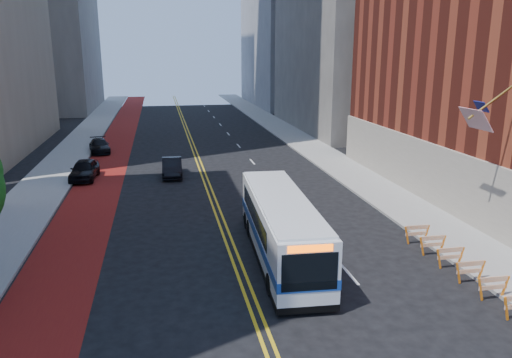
{
  "coord_description": "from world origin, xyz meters",
  "views": [
    {
      "loc": [
        -3.29,
        -13.58,
        9.81
      ],
      "look_at": [
        0.88,
        8.0,
        4.14
      ],
      "focal_mm": 35.0,
      "sensor_mm": 36.0,
      "label": 1
    }
  ],
  "objects_px": {
    "car_a": "(84,170)",
    "car_c": "(99,146)",
    "car_b": "(172,167)",
    "transit_bus": "(281,226)"
  },
  "relations": [
    {
      "from": "transit_bus",
      "to": "car_a",
      "type": "xyz_separation_m",
      "value": [
        -11.48,
        17.86,
        -0.84
      ]
    },
    {
      "from": "transit_bus",
      "to": "car_a",
      "type": "height_order",
      "value": "transit_bus"
    },
    {
      "from": "car_a",
      "to": "car_b",
      "type": "bearing_deg",
      "value": 1.3
    },
    {
      "from": "car_a",
      "to": "car_b",
      "type": "relative_size",
      "value": 1.03
    },
    {
      "from": "transit_bus",
      "to": "car_c",
      "type": "xyz_separation_m",
      "value": [
        -11.48,
        28.7,
        -0.96
      ]
    },
    {
      "from": "transit_bus",
      "to": "car_a",
      "type": "relative_size",
      "value": 2.51
    },
    {
      "from": "transit_bus",
      "to": "car_c",
      "type": "bearing_deg",
      "value": 114.83
    },
    {
      "from": "car_a",
      "to": "transit_bus",
      "type": "bearing_deg",
      "value": -53.59
    },
    {
      "from": "car_c",
      "to": "transit_bus",
      "type": "bearing_deg",
      "value": -77.76
    },
    {
      "from": "car_a",
      "to": "car_c",
      "type": "xyz_separation_m",
      "value": [
        0.0,
        10.84,
        -0.12
      ]
    }
  ]
}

